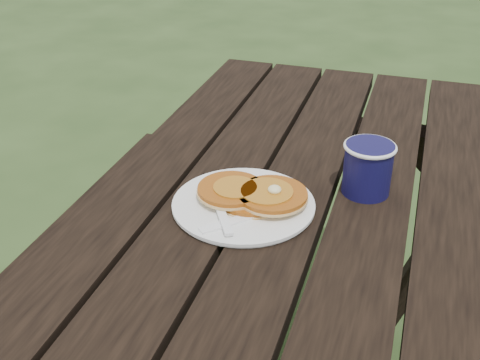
% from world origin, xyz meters
% --- Properties ---
extents(plate, '(0.28, 0.28, 0.01)m').
position_xyz_m(plate, '(-0.08, 0.09, 0.76)').
color(plate, white).
rests_on(plate, picnic_table).
extents(pancake_stack, '(0.21, 0.13, 0.04)m').
position_xyz_m(pancake_stack, '(-0.06, 0.11, 0.77)').
color(pancake_stack, '#AA5513').
rests_on(pancake_stack, plate).
extents(knife, '(0.14, 0.14, 0.00)m').
position_xyz_m(knife, '(-0.06, 0.04, 0.76)').
color(knife, white).
rests_on(knife, plate).
extents(fork, '(0.11, 0.15, 0.01)m').
position_xyz_m(fork, '(-0.09, 0.02, 0.77)').
color(fork, white).
rests_on(fork, plate).
extents(coffee_cup, '(0.10, 0.10, 0.10)m').
position_xyz_m(coffee_cup, '(0.13, 0.22, 0.81)').
color(coffee_cup, '#100E3B').
rests_on(coffee_cup, picnic_table).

